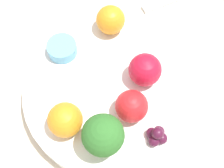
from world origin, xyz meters
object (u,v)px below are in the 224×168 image
object	(u,v)px
orange_back	(65,120)
spoon	(160,4)
grape_cluster	(157,135)
orange_front	(111,20)
bowl	(112,92)
apple_green	(132,106)
apple_red	(145,70)
broccoli	(103,135)
small_cup	(62,49)

from	to	relation	value
orange_back	spoon	distance (m)	0.29
orange_back	grape_cluster	size ratio (longest dim) A/B	1.56
spoon	orange_front	bearing A→B (deg)	-27.54
bowl	apple_green	distance (m)	0.06
orange_front	spoon	bearing A→B (deg)	152.46
apple_red	apple_green	world-z (taller)	apple_red
apple_green	orange_front	bearing A→B (deg)	-147.09
apple_red	broccoli	bearing A→B (deg)	-8.29
small_cup	apple_red	bearing A→B (deg)	91.61
orange_back	broccoli	bearing A→B (deg)	84.69
orange_front	small_cup	bearing A→B (deg)	-37.54
grape_cluster	orange_back	bearing A→B (deg)	-76.43
orange_back	small_cup	world-z (taller)	orange_back
broccoli	apple_red	world-z (taller)	broccoli
orange_front	broccoli	bearing A→B (deg)	18.97
orange_back	spoon	size ratio (longest dim) A/B	0.78
spoon	small_cup	bearing A→B (deg)	-31.76
small_cup	orange_front	bearing A→B (deg)	142.46
bowl	broccoli	size ratio (longest dim) A/B	3.91
orange_back	small_cup	size ratio (longest dim) A/B	1.05
small_cup	broccoli	bearing A→B (deg)	45.73
apple_green	small_cup	distance (m)	0.14
apple_red	grape_cluster	world-z (taller)	apple_red
bowl	broccoli	xyz separation A→B (m)	(0.08, 0.02, 0.06)
broccoli	spoon	size ratio (longest dim) A/B	1.11
apple_green	orange_front	distance (m)	0.15
bowl	small_cup	bearing A→B (deg)	-106.80
bowl	orange_front	world-z (taller)	orange_front
broccoli	bowl	bearing A→B (deg)	-165.80
grape_cluster	spoon	distance (m)	0.26
orange_front	small_cup	distance (m)	0.09
apple_red	orange_back	distance (m)	0.13
broccoli	apple_red	xyz separation A→B (m)	(-0.12, 0.02, -0.01)
apple_green	small_cup	world-z (taller)	apple_green
apple_red	grape_cluster	xyz separation A→B (m)	(0.08, 0.05, -0.01)
bowl	orange_back	distance (m)	0.09
orange_back	small_cup	bearing A→B (deg)	-151.44
orange_front	grape_cluster	world-z (taller)	orange_front
orange_back	spoon	xyz separation A→B (m)	(-0.28, 0.05, -0.05)
apple_green	orange_back	xyz separation A→B (m)	(0.05, -0.08, 0.00)
spoon	orange_back	bearing A→B (deg)	-10.01
apple_red	apple_green	distance (m)	0.06
bowl	apple_green	bearing A→B (deg)	55.37
apple_red	small_cup	size ratio (longest dim) A/B	1.06
broccoli	apple_green	bearing A→B (deg)	162.09
broccoli	small_cup	distance (m)	0.16
broccoli	orange_back	size ratio (longest dim) A/B	1.42
orange_front	grape_cluster	bearing A→B (deg)	40.48
orange_back	spoon	bearing A→B (deg)	169.99
apple_green	orange_back	world-z (taller)	orange_back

